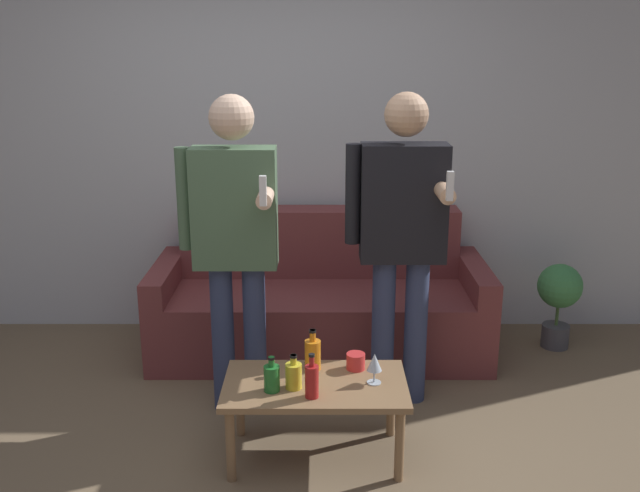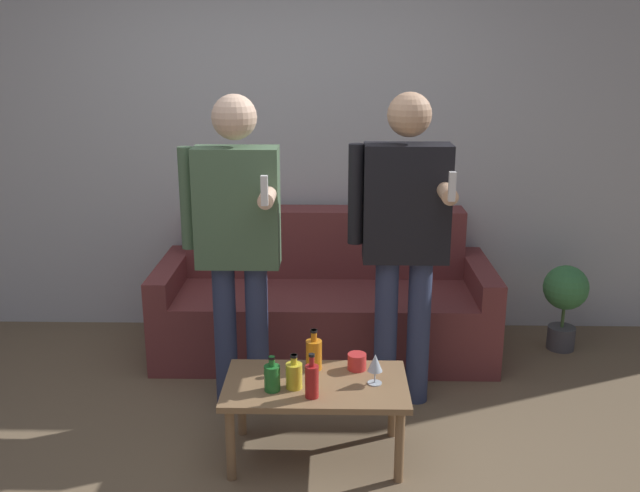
{
  "view_description": "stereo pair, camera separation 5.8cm",
  "coord_description": "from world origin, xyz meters",
  "px_view_note": "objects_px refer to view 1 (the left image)",
  "views": [
    {
      "loc": [
        0.32,
        -2.81,
        1.95
      ],
      "look_at": [
        0.31,
        0.64,
        0.95
      ],
      "focal_mm": 40.0,
      "sensor_mm": 36.0,
      "label": 1
    },
    {
      "loc": [
        0.38,
        -2.81,
        1.95
      ],
      "look_at": [
        0.31,
        0.64,
        0.95
      ],
      "focal_mm": 40.0,
      "sensor_mm": 36.0,
      "label": 2
    }
  ],
  "objects_px": {
    "bottle_orange": "(296,375)",
    "person_standing_left": "(236,232)",
    "person_standing_right": "(404,228)",
    "couch": "(322,303)",
    "coffee_table": "(317,392)"
  },
  "relations": [
    {
      "from": "coffee_table",
      "to": "bottle_orange",
      "type": "bearing_deg",
      "value": -151.97
    },
    {
      "from": "person_standing_right",
      "to": "couch",
      "type": "bearing_deg",
      "value": 121.62
    },
    {
      "from": "person_standing_left",
      "to": "coffee_table",
      "type": "bearing_deg",
      "value": -48.57
    },
    {
      "from": "coffee_table",
      "to": "bottle_orange",
      "type": "xyz_separation_m",
      "value": [
        -0.1,
        -0.05,
        0.12
      ]
    },
    {
      "from": "couch",
      "to": "bottle_orange",
      "type": "xyz_separation_m",
      "value": [
        -0.12,
        -1.33,
        0.15
      ]
    },
    {
      "from": "couch",
      "to": "person_standing_right",
      "type": "distance_m",
      "value": 1.07
    },
    {
      "from": "couch",
      "to": "bottle_orange",
      "type": "relative_size",
      "value": 12.6
    },
    {
      "from": "person_standing_left",
      "to": "person_standing_right",
      "type": "bearing_deg",
      "value": 6.77
    },
    {
      "from": "person_standing_right",
      "to": "bottle_orange",
      "type": "bearing_deg",
      "value": -131.32
    },
    {
      "from": "person_standing_right",
      "to": "person_standing_left",
      "type": "bearing_deg",
      "value": -173.23
    },
    {
      "from": "bottle_orange",
      "to": "person_standing_left",
      "type": "relative_size",
      "value": 0.1
    },
    {
      "from": "coffee_table",
      "to": "bottle_orange",
      "type": "distance_m",
      "value": 0.16
    },
    {
      "from": "bottle_orange",
      "to": "person_standing_right",
      "type": "distance_m",
      "value": 1.0
    },
    {
      "from": "couch",
      "to": "coffee_table",
      "type": "relative_size",
      "value": 2.42
    },
    {
      "from": "coffee_table",
      "to": "couch",
      "type": "bearing_deg",
      "value": 88.94
    }
  ]
}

